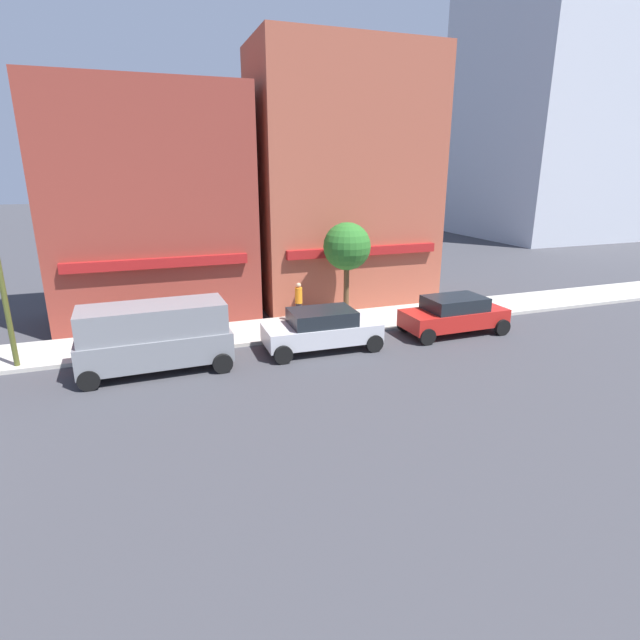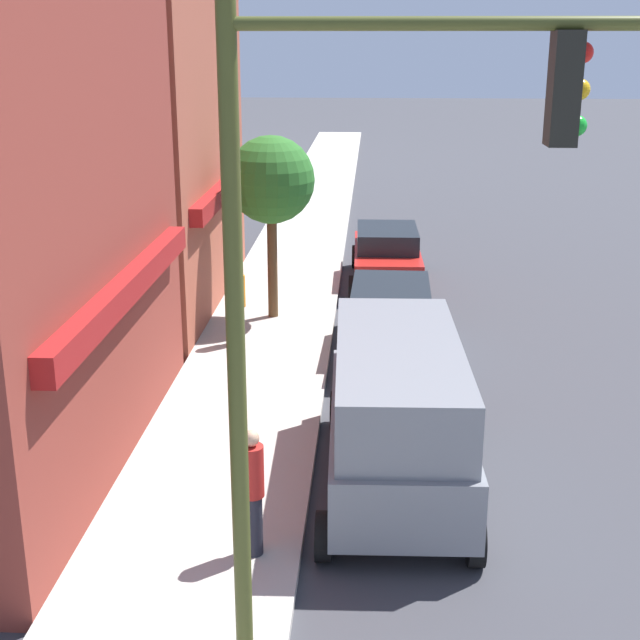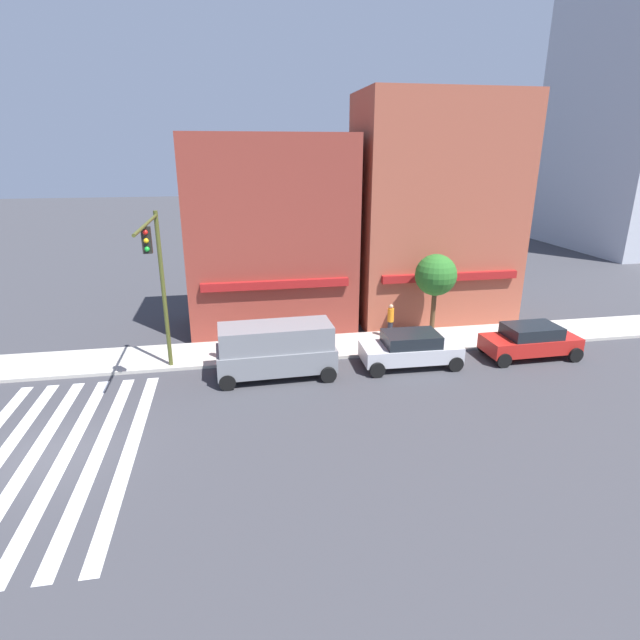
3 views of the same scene
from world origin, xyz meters
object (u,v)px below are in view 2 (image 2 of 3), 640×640
(pedestrian_red_jacket, at_px, (252,490))
(pedestrian_orange_vest, at_px, (238,303))
(van_grey, at_px, (397,409))
(sedan_red, at_px, (387,254))
(traffic_signal, at_px, (361,258))
(sedan_silver, at_px, (390,317))
(street_tree, at_px, (271,181))

(pedestrian_red_jacket, bearing_deg, pedestrian_orange_vest, -70.45)
(van_grey, distance_m, sedan_red, 11.94)
(traffic_signal, bearing_deg, pedestrian_orange_vest, 14.61)
(sedan_red, relative_size, pedestrian_red_jacket, 2.50)
(sedan_silver, relative_size, pedestrian_red_jacket, 2.51)
(traffic_signal, height_order, pedestrian_red_jacket, traffic_signal)
(pedestrian_orange_vest, xyz_separation_m, street_tree, (2.04, -0.53, 2.37))
(traffic_signal, height_order, van_grey, traffic_signal)
(street_tree, bearing_deg, pedestrian_red_jacket, -175.18)
(van_grey, distance_m, sedan_silver, 6.06)
(van_grey, bearing_deg, sedan_red, -1.62)
(pedestrian_red_jacket, bearing_deg, sedan_silver, -93.05)
(van_grey, xyz_separation_m, street_tree, (8.20, 2.80, 2.16))
(van_grey, height_order, sedan_silver, van_grey)
(van_grey, relative_size, sedan_red, 1.14)
(pedestrian_red_jacket, bearing_deg, van_grey, -120.61)
(sedan_silver, bearing_deg, pedestrian_red_jacket, 168.21)
(sedan_red, distance_m, pedestrian_red_jacket, 14.31)
(traffic_signal, bearing_deg, van_grey, -6.64)
(traffic_signal, distance_m, pedestrian_red_jacket, 4.57)
(van_grey, height_order, pedestrian_red_jacket, van_grey)
(sedan_silver, height_order, street_tree, street_tree)
(pedestrian_orange_vest, distance_m, street_tree, 3.17)
(traffic_signal, bearing_deg, sedan_red, -1.85)
(van_grey, height_order, pedestrian_orange_vest, van_grey)
(traffic_signal, relative_size, van_grey, 1.38)
(sedan_red, height_order, pedestrian_orange_vest, pedestrian_orange_vest)
(sedan_silver, height_order, pedestrian_red_jacket, pedestrian_red_jacket)
(traffic_signal, relative_size, pedestrian_red_jacket, 3.93)
(pedestrian_red_jacket, height_order, pedestrian_orange_vest, same)
(sedan_red, xyz_separation_m, pedestrian_red_jacket, (-14.17, 1.92, 0.23))
(sedan_red, bearing_deg, pedestrian_orange_vest, 148.97)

